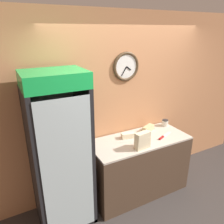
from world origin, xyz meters
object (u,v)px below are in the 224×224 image
Objects in this scene: sandwich_stack_middle at (143,140)px; sandwich_stack_bottom at (142,146)px; sandwich_flat_left at (128,135)px; condiment_jar at (165,123)px; chefs_knife at (163,137)px; sandwich_flat_right at (148,128)px; beverage_cooler at (58,145)px; sandwich_stack_top at (143,135)px.

sandwich_stack_bottom is at bearing 0.00° from sandwich_stack_middle.
sandwich_flat_left is 0.79m from condiment_jar.
chefs_knife is 0.44m from condiment_jar.
sandwich_stack_middle is at bearing -165.50° from chefs_knife.
sandwich_stack_middle is 0.95× the size of sandwich_flat_right.
condiment_jar is at bearing 6.25° from sandwich_flat_left.
beverage_cooler is at bearing -177.23° from sandwich_flat_left.
sandwich_stack_bottom is at bearing 180.00° from sandwich_stack_top.
sandwich_stack_middle is 0.99× the size of sandwich_stack_top.
condiment_jar is (0.77, 0.44, 0.01)m from sandwich_stack_bottom.
sandwich_stack_top is 0.90m from condiment_jar.
chefs_knife is at bearing -6.55° from beverage_cooler.
sandwich_flat_left is at bearing 2.77° from beverage_cooler.
sandwich_stack_bottom is 0.89m from condiment_jar.
sandwich_stack_top is 0.60m from sandwich_flat_right.
sandwich_flat_left is (-0.01, 0.35, -0.00)m from sandwich_stack_bottom.
chefs_knife is (0.47, 0.12, -0.11)m from sandwich_stack_middle.
sandwich_flat_left is 0.43m from sandwich_flat_right.
sandwich_stack_middle is at bearing -150.60° from condiment_jar.
sandwich_stack_top is at bearing -150.60° from condiment_jar.
sandwich_stack_top is at bearing -165.50° from chefs_knife.
sandwich_stack_top is at bearing 0.00° from sandwich_stack_bottom.
sandwich_flat_right is at bearing 102.57° from chefs_knife.
sandwich_stack_top is 1.10× the size of sandwich_flat_left.
sandwich_flat_right is at bearing -176.08° from condiment_jar.
sandwich_stack_top reaches higher than sandwich_flat_right.
condiment_jar reaches higher than sandwich_flat_right.
condiment_jar is (0.30, 0.31, 0.05)m from chefs_knife.
beverage_cooler is 1.48m from sandwich_flat_right.
sandwich_stack_bottom is at bearing -134.88° from sandwich_flat_right.
sandwich_flat_right is (0.41, 0.41, 0.00)m from sandwich_stack_bottom.
beverage_cooler reaches higher than sandwich_flat_right.
sandwich_flat_right reaches higher than sandwich_stack_bottom.
sandwich_stack_middle is 0.68× the size of chefs_knife.
sandwich_stack_middle is 0.08m from sandwich_stack_top.
sandwich_stack_middle is 0.36m from sandwich_flat_left.
sandwich_stack_middle is 0.89m from condiment_jar.
beverage_cooler is at bearing -175.64° from sandwich_flat_right.
condiment_jar is at bearing 4.27° from beverage_cooler.
beverage_cooler is 1.06m from sandwich_flat_left.
condiment_jar is (0.77, 0.44, -0.14)m from sandwich_stack_top.
sandwich_flat_right is (0.41, 0.41, -0.16)m from sandwich_stack_top.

